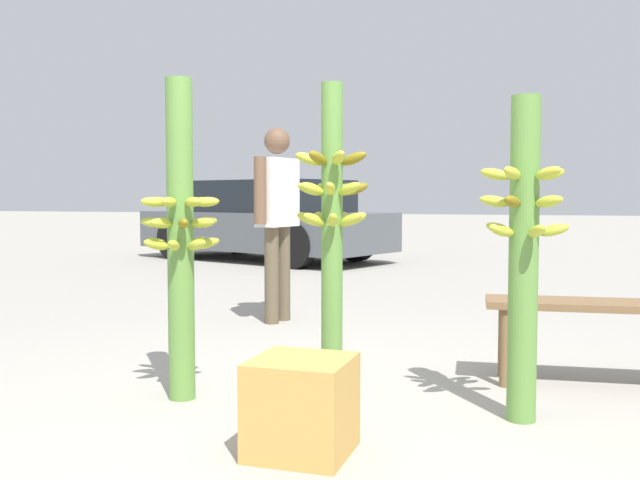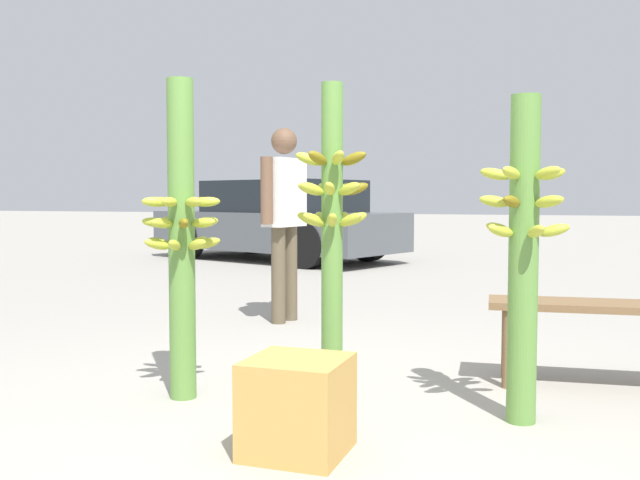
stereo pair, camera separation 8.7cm
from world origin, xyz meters
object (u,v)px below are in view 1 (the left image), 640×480
banana_stalk_center (332,228)px  banana_stalk_right (524,250)px  banana_stalk_left (180,237)px  market_bench (593,317)px  vendor_person (277,207)px  parked_car (266,221)px  produce_crate (302,406)px

banana_stalk_center → banana_stalk_right: bearing=-1.4°
banana_stalk_left → market_bench: bearing=24.2°
banana_stalk_right → banana_stalk_center: bearing=178.6°
banana_stalk_right → vendor_person: size_ratio=0.93×
parked_car → produce_crate: (3.49, -8.22, -0.45)m
market_bench → produce_crate: 1.91m
vendor_person → parked_car: 5.85m
banana_stalk_center → produce_crate: (0.10, -0.74, -0.69)m
banana_stalk_right → vendor_person: 2.95m
parked_car → produce_crate: parked_car is taller
banana_stalk_left → produce_crate: (0.85, -0.56, -0.65)m
banana_stalk_center → banana_stalk_right: (0.93, -0.02, -0.09)m
market_bench → parked_car: size_ratio=0.26×
banana_stalk_center → vendor_person: (-1.11, 2.10, 0.07)m
banana_stalk_right → parked_car: banana_stalk_right is taller
market_bench → parked_car: (-4.69, 6.74, 0.26)m
banana_stalk_left → market_bench: size_ratio=1.39×
banana_stalk_left → banana_stalk_right: bearing=5.4°
banana_stalk_center → produce_crate: bearing=-82.7°
produce_crate → banana_stalk_left: bearing=146.7°
vendor_person → market_bench: bearing=-109.5°
vendor_person → market_bench: vendor_person is taller
parked_car → vendor_person: bearing=-136.7°
banana_stalk_right → parked_car: 8.67m
vendor_person → produce_crate: (1.21, -2.85, -0.77)m
banana_stalk_center → market_bench: bearing=29.7°
vendor_person → produce_crate: size_ratio=4.12×
banana_stalk_right → parked_car: size_ratio=0.33×
banana_stalk_left → vendor_person: (-0.35, 2.28, 0.12)m
banana_stalk_right → parked_car: (-4.33, 7.50, -0.16)m
market_bench → produce_crate: bearing=-134.3°
banana_stalk_left → produce_crate: banana_stalk_left is taller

